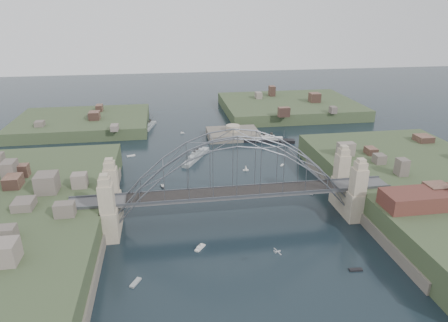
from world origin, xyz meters
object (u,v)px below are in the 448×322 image
ocean_liner (267,140)px  naval_cruiser_near (196,156)px  bridge (235,178)px  fort_island (233,138)px  wharf_shed (424,199)px  naval_cruiser_far (150,126)px

ocean_liner → naval_cruiser_near: bearing=-155.0°
ocean_liner → bridge: bearing=-112.3°
bridge → fort_island: (12.00, 70.00, -12.66)m
wharf_shed → naval_cruiser_far: 125.05m
naval_cruiser_far → bridge: bearing=-75.2°
bridge → naval_cruiser_near: (-6.14, 46.75, -11.40)m
bridge → wharf_shed: (44.00, -14.00, -2.32)m
bridge → wharf_shed: size_ratio=4.20×
wharf_shed → ocean_liner: wharf_shed is taller
ocean_liner → wharf_shed: bearing=-76.0°
fort_island → naval_cruiser_near: size_ratio=1.18×
bridge → naval_cruiser_far: (-23.86, 90.63, -11.56)m
ocean_liner → naval_cruiser_far: bearing=149.2°
bridge → wharf_shed: 46.23m
wharf_shed → ocean_liner: (-18.79, 75.36, -9.14)m
naval_cruiser_near → ocean_liner: (31.35, 14.61, -0.06)m
bridge → fort_island: bearing=80.3°
bridge → naval_cruiser_far: bridge is taller
bridge → wharf_shed: bearing=-17.7°
bridge → fort_island: 72.14m
naval_cruiser_far → ocean_liner: 57.14m
wharf_shed → naval_cruiser_near: bearing=129.5°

